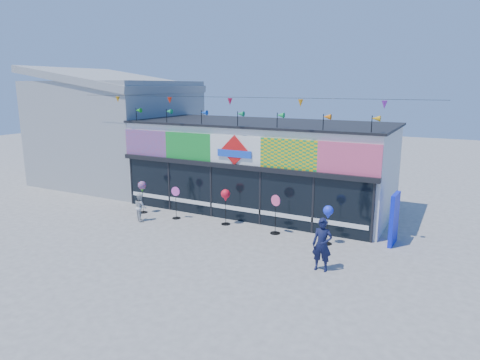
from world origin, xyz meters
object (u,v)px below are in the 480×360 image
Objects in this scene: adult_man at (322,245)px; spinner_1 at (176,202)px; spinner_3 at (275,213)px; spinner_2 at (226,196)px; spinner_4 at (328,213)px; child at (141,207)px; blue_sign at (394,219)px; spinner_0 at (142,188)px.

spinner_1 is at bearing 158.88° from adult_man.
spinner_3 is 3.65m from adult_man.
spinner_2 reaches higher than spinner_4.
adult_man reaches higher than child.
spinner_4 is 1.21× the size of child.
blue_sign is at bearing 7.34° from spinner_1.
spinner_0 is 0.98× the size of spinner_2.
blue_sign is at bearing 12.21° from spinner_3.
blue_sign is at bearing 6.03° from spinner_0.
spinner_0 is at bearing -179.69° from spinner_4.
spinner_3 reaches higher than spinner_1.
adult_man reaches higher than spinner_1.
spinner_1 is 7.66m from adult_man.
spinner_1 is 0.84× the size of adult_man.
spinner_4 reaches higher than child.
spinner_3 is 0.92× the size of adult_man.
blue_sign is 1.30× the size of spinner_0.
spinner_3 reaches higher than spinner_0.
spinner_1 is (-8.96, -1.15, -0.22)m from blue_sign.
spinner_4 is (-2.15, -1.10, 0.21)m from blue_sign.
adult_man is at bearing -153.42° from child.
adult_man is at bearing -43.20° from spinner_3.
blue_sign reaches higher than spinner_1.
child is (-3.53, -1.26, -0.61)m from spinner_2.
spinner_2 is at bearing -124.87° from child.
spinner_4 is (4.47, -0.25, -0.04)m from spinner_2.
spinner_2 is 1.03× the size of spinner_4.
adult_man is (4.97, -2.59, -0.36)m from spinner_2.
adult_man reaches higher than spinner_3.
blue_sign reaches higher than spinner_2.
spinner_4 is 2.41m from adult_man.
spinner_1 is 4.66m from spinner_3.
blue_sign reaches higher than adult_man.
child is at bearing -141.24° from spinner_1.
spinner_4 is at bearing -137.36° from child.
blue_sign is 1.59× the size of child.
spinner_0 reaches higher than spinner_4.
spinner_4 reaches higher than spinner_1.
spinner_1 is at bearing -179.52° from spinner_4.
spinner_3 reaches higher than child.
spinner_0 is 4.23m from spinner_2.
spinner_1 is at bearing -105.79° from child.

